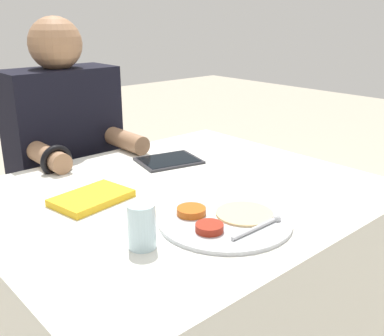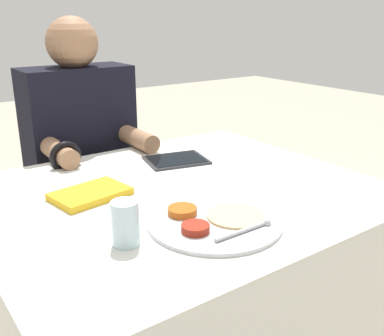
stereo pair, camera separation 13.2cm
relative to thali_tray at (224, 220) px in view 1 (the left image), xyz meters
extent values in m
cube|color=silver|center=(0.06, 0.24, -0.39)|extent=(1.12, 0.96, 0.76)
cylinder|color=#B7BABF|center=(0.00, 0.00, 0.00)|extent=(0.33, 0.33, 0.01)
cylinder|color=#B75114|center=(-0.04, 0.07, 0.01)|extent=(0.07, 0.07, 0.02)
cylinder|color=maroon|center=(-0.07, -0.02, 0.01)|extent=(0.07, 0.07, 0.02)
cylinder|color=#DBBC7F|center=(0.06, -0.02, 0.01)|extent=(0.15, 0.15, 0.01)
cylinder|color=#B7BABF|center=(0.01, -0.09, 0.01)|extent=(0.16, 0.01, 0.01)
sphere|color=#B7BABF|center=(0.09, -0.09, 0.01)|extent=(0.02, 0.02, 0.02)
cube|color=silver|center=(-0.18, 0.34, 0.00)|extent=(0.22, 0.16, 0.01)
cube|color=gold|center=(-0.18, 0.34, 0.00)|extent=(0.22, 0.17, 0.02)
cube|color=#28282D|center=(0.20, 0.47, 0.00)|extent=(0.24, 0.20, 0.01)
cube|color=black|center=(0.20, 0.47, 0.00)|extent=(0.21, 0.18, 0.00)
cube|color=black|center=(0.02, 0.89, -0.55)|extent=(0.37, 0.22, 0.44)
cube|color=black|center=(0.02, 0.89, -0.02)|extent=(0.42, 0.20, 0.62)
sphere|color=#936B4C|center=(0.02, 0.89, 0.38)|extent=(0.19, 0.19, 0.19)
cylinder|color=#936B4C|center=(-0.14, 0.70, 0.03)|extent=(0.07, 0.22, 0.07)
cylinder|color=#936B4C|center=(0.18, 0.70, 0.03)|extent=(0.07, 0.22, 0.07)
torus|color=black|center=(-0.14, 0.63, 0.03)|extent=(0.11, 0.02, 0.11)
cylinder|color=silver|center=(-0.22, 0.03, 0.04)|extent=(0.06, 0.06, 0.10)
camera|label=1|loc=(-0.73, -0.70, 0.48)|focal=42.00mm
camera|label=2|loc=(-0.63, -0.78, 0.48)|focal=42.00mm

